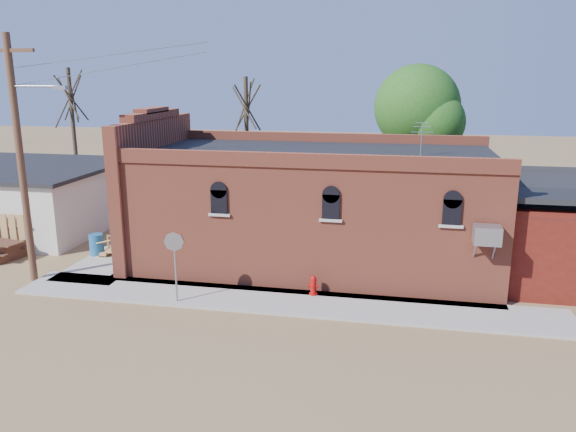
% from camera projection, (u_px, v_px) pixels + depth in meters
% --- Properties ---
extents(ground, '(120.00, 120.00, 0.00)m').
position_uv_depth(ground, '(232.00, 309.00, 18.67)').
color(ground, olive).
rests_on(ground, ground).
extents(sidewalk_south, '(19.00, 2.20, 0.08)m').
position_uv_depth(sidewalk_south, '(282.00, 301.00, 19.23)').
color(sidewalk_south, '#9E9991').
rests_on(sidewalk_south, ground).
extents(sidewalk_west, '(2.60, 10.00, 0.08)m').
position_uv_depth(sidewalk_west, '(138.00, 245.00, 25.56)').
color(sidewalk_west, '#9E9991').
rests_on(sidewalk_west, ground).
extents(brick_bar, '(16.40, 7.97, 6.30)m').
position_uv_depth(brick_bar, '(308.00, 206.00, 23.01)').
color(brick_bar, '#AB4B34').
rests_on(brick_bar, ground).
extents(red_shed, '(5.40, 6.40, 4.30)m').
position_uv_depth(red_shed, '(566.00, 220.00, 21.16)').
color(red_shed, '#52130E').
rests_on(red_shed, ground).
extents(utility_pole, '(3.12, 0.26, 9.00)m').
position_uv_depth(utility_pole, '(21.00, 155.00, 20.18)').
color(utility_pole, '#4B2D1E').
rests_on(utility_pole, ground).
extents(tree_bare_near, '(2.80, 2.80, 7.65)m').
position_uv_depth(tree_bare_near, '(246.00, 106.00, 30.14)').
color(tree_bare_near, '#4C412B').
rests_on(tree_bare_near, ground).
extents(tree_bare_far, '(2.80, 2.80, 8.16)m').
position_uv_depth(tree_bare_far, '(70.00, 96.00, 33.08)').
color(tree_bare_far, '#4C412B').
rests_on(tree_bare_far, ground).
extents(tree_leafy, '(4.40, 4.40, 8.15)m').
position_uv_depth(tree_leafy, '(417.00, 108.00, 28.92)').
color(tree_leafy, '#4C412B').
rests_on(tree_leafy, ground).
extents(fire_hydrant, '(0.40, 0.38, 0.69)m').
position_uv_depth(fire_hydrant, '(313.00, 285.00, 19.63)').
color(fire_hydrant, '#A40B09').
rests_on(fire_hydrant, sidewalk_south).
extents(stop_sign, '(0.66, 0.22, 2.46)m').
position_uv_depth(stop_sign, '(174.00, 248.00, 18.70)').
color(stop_sign, gray).
rests_on(stop_sign, sidewalk_south).
extents(trash_barrel, '(0.71, 0.71, 0.91)m').
position_uv_depth(trash_barrel, '(97.00, 245.00, 23.95)').
color(trash_barrel, '#1C588D').
rests_on(trash_barrel, sidewalk_west).
extents(picnic_table, '(2.09, 1.74, 0.76)m').
position_uv_depth(picnic_table, '(1.00, 247.00, 23.69)').
color(picnic_table, '#4D2C1F').
rests_on(picnic_table, ground).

